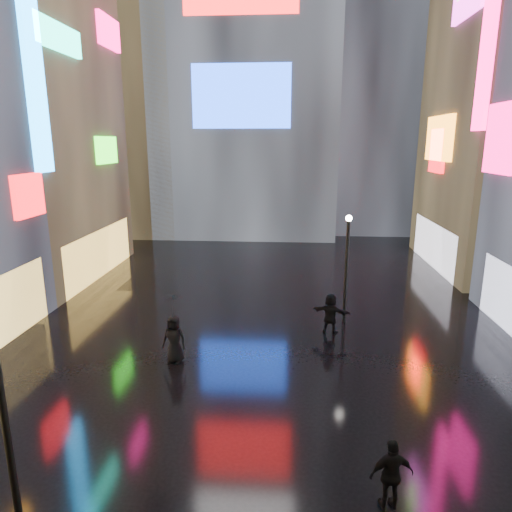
# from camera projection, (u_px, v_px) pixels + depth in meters

# --- Properties ---
(ground) EXTENTS (140.00, 140.00, 0.00)m
(ground) POSITION_uv_depth(u_px,v_px,m) (267.00, 313.00, 23.05)
(ground) COLOR black
(ground) RESTS_ON ground
(building_left_far) EXTENTS (10.28, 12.00, 22.00)m
(building_left_far) POSITION_uv_depth(u_px,v_px,m) (7.00, 98.00, 27.31)
(building_left_far) COLOR black
(building_left_far) RESTS_ON ground
(tower_flank_right) EXTENTS (12.00, 12.00, 34.00)m
(tower_flank_right) POSITION_uv_depth(u_px,v_px,m) (376.00, 49.00, 43.44)
(tower_flank_right) COLOR black
(tower_flank_right) RESTS_ON ground
(tower_flank_left) EXTENTS (10.00, 10.00, 26.00)m
(tower_flank_left) POSITION_uv_depth(u_px,v_px,m) (129.00, 91.00, 42.16)
(tower_flank_left) COLOR black
(tower_flank_left) RESTS_ON ground
(lamp_near) EXTENTS (0.30, 0.30, 5.20)m
(lamp_near) POSITION_uv_depth(u_px,v_px,m) (4.00, 415.00, 9.44)
(lamp_near) COLOR black
(lamp_near) RESTS_ON ground
(lamp_far) EXTENTS (0.30, 0.30, 5.20)m
(lamp_far) POSITION_uv_depth(u_px,v_px,m) (347.00, 263.00, 21.27)
(lamp_far) COLOR black
(lamp_far) RESTS_ON ground
(pedestrian_3) EXTENTS (1.12, 0.64, 1.80)m
(pedestrian_3) POSITION_uv_depth(u_px,v_px,m) (391.00, 474.00, 10.62)
(pedestrian_3) COLOR black
(pedestrian_3) RESTS_ON ground
(pedestrian_4) EXTENTS (1.02, 0.75, 1.91)m
(pedestrian_4) POSITION_uv_depth(u_px,v_px,m) (174.00, 339.00, 17.79)
(pedestrian_4) COLOR black
(pedestrian_4) RESTS_ON ground
(pedestrian_5) EXTENTS (1.81, 1.09, 1.86)m
(pedestrian_5) POSITION_uv_depth(u_px,v_px,m) (330.00, 314.00, 20.48)
(pedestrian_5) COLOR black
(pedestrian_5) RESTS_ON ground
(umbrella_2) EXTENTS (1.35, 1.36, 0.87)m
(umbrella_2) POSITION_uv_depth(u_px,v_px,m) (173.00, 305.00, 17.45)
(umbrella_2) COLOR black
(umbrella_2) RESTS_ON pedestrian_4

